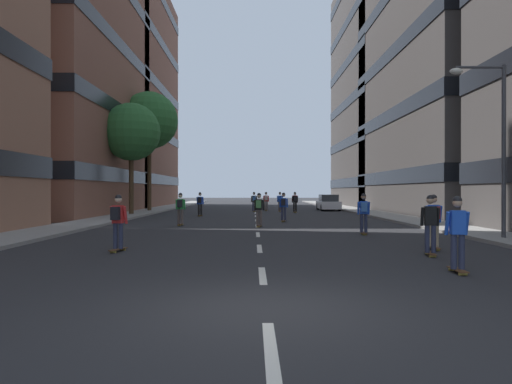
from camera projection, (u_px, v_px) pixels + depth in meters
name	position (u px, v px, depth m)	size (l,w,h in m)	color
ground_plane	(256.00, 215.00, 37.70)	(179.38, 179.38, 0.00)	#28282B
sidewalk_left	(145.00, 212.00, 41.37)	(2.61, 82.22, 0.14)	gray
sidewalk_right	(366.00, 212.00, 41.49)	(2.61, 82.22, 0.14)	gray
lane_markings	(256.00, 214.00, 38.30)	(0.16, 67.20, 0.01)	silver
building_left_mid	(28.00, 19.00, 38.74)	(15.15, 20.83, 31.16)	brown
building_left_far	(101.00, 95.00, 57.44)	(15.15, 20.99, 26.36)	brown
building_right_mid	(482.00, 30.00, 38.97)	(15.15, 22.70, 29.65)	#4C4744
building_right_far	(408.00, 88.00, 57.66)	(15.15, 20.88, 28.13)	#4C4744
parked_car_near	(328.00, 203.00, 46.01)	(1.82, 4.40, 1.52)	silver
street_tree_near	(149.00, 121.00, 43.07)	(5.12, 5.12, 10.60)	#4C3823
street_tree_mid	(131.00, 132.00, 36.67)	(4.40, 4.40, 8.43)	#4C3823
streetlamp_right	(494.00, 131.00, 18.12)	(2.13, 0.30, 6.50)	#3F3F44
skater_0	(364.00, 211.00, 20.75)	(0.55, 0.92, 1.78)	brown
skater_1	(284.00, 205.00, 29.41)	(0.56, 0.92, 1.78)	brown
skater_2	(430.00, 222.00, 14.01)	(0.56, 0.92, 1.78)	brown
skater_3	(254.00, 200.00, 43.11)	(0.55, 0.91, 1.78)	brown
skater_4	(266.00, 200.00, 45.11)	(0.54, 0.91, 1.78)	brown
skater_5	(434.00, 218.00, 15.44)	(0.55, 0.91, 1.78)	brown
skater_6	(200.00, 203.00, 35.73)	(0.55, 0.92, 1.78)	brown
skater_7	(280.00, 201.00, 43.78)	(0.55, 0.92, 1.78)	brown
skater_8	(259.00, 208.00, 25.17)	(0.56, 0.92, 1.78)	brown
skater_9	(118.00, 219.00, 14.94)	(0.56, 0.92, 1.78)	brown
skater_10	(458.00, 230.00, 11.10)	(0.54, 0.91, 1.78)	brown
skater_11	(295.00, 200.00, 47.24)	(0.55, 0.92, 1.78)	brown
skater_12	(295.00, 201.00, 41.43)	(0.54, 0.91, 1.78)	brown
skater_13	(180.00, 207.00, 26.17)	(0.54, 0.91, 1.78)	brown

